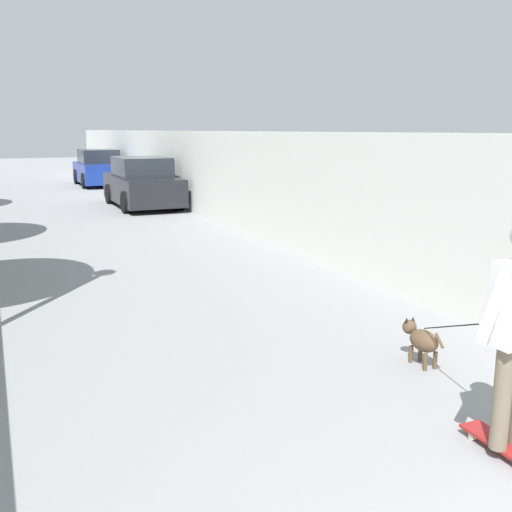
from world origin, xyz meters
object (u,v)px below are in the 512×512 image
at_px(dog, 422,339).
at_px(car_near, 142,184).
at_px(car_far, 99,169).
at_px(skateboard, 507,447).

xyz_separation_m(dog, car_near, (13.90, -0.42, 0.44)).
height_order(dog, car_far, car_far).
distance_m(skateboard, dog, 1.79).
bearing_deg(dog, car_near, -1.73).
bearing_deg(car_near, car_far, 0.00).
bearing_deg(car_near, dog, 178.27).
height_order(skateboard, car_near, car_near).
bearing_deg(skateboard, car_near, -3.62).
height_order(skateboard, car_far, car_far).
height_order(dog, car_near, car_near).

